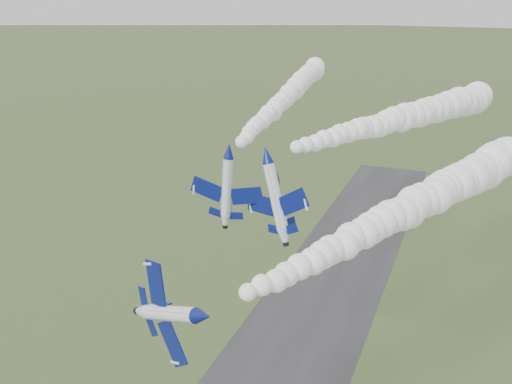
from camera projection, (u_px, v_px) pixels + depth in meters
runway at (275, 381)px, 96.86m from camera, size 24.00×260.00×0.04m
jet_lead at (202, 317)px, 51.40m from camera, size 7.71×12.71×10.26m
smoke_trail_jet_lead at (404, 212)px, 70.14m from camera, size 27.98×53.54×5.92m
jet_pair_left at (229, 151)px, 74.04m from camera, size 10.10×12.09×3.01m
smoke_trail_jet_pair_left at (287, 96)px, 105.03m from camera, size 9.49×63.25×4.56m
jet_pair_right at (266, 155)px, 71.96m from camera, size 10.46×12.54×4.25m
smoke_trail_jet_pair_right at (403, 117)px, 90.55m from camera, size 27.08×50.77×5.49m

